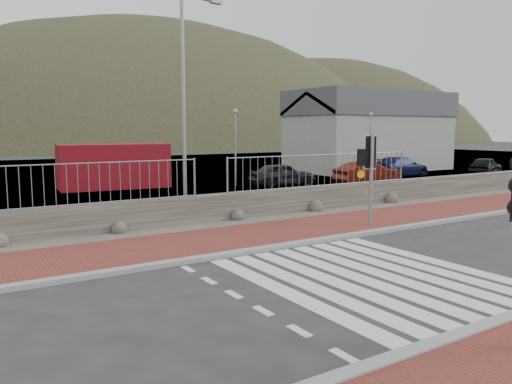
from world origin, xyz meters
TOP-DOWN VIEW (x-y plane):
  - ground at (0.00, 0.00)m, footprint 220.00×220.00m
  - sidewalk_far at (0.00, 4.50)m, footprint 40.00×3.00m
  - kerb_near at (0.00, -3.00)m, footprint 40.00×0.25m
  - kerb_far at (0.00, 3.00)m, footprint 40.00×0.25m
  - zebra_crossing at (-0.00, 0.00)m, footprint 4.62×5.60m
  - gravel_strip at (0.00, 6.50)m, footprint 40.00×1.50m
  - stone_wall at (0.00, 7.30)m, footprint 40.00×0.60m
  - railing at (0.00, 7.15)m, footprint 18.07×0.07m
  - quay at (0.00, 27.90)m, footprint 120.00×40.00m
  - water at (0.00, 62.90)m, footprint 220.00×50.00m
  - harbor_building at (20.00, 19.90)m, footprint 12.20×6.20m
  - hills_backdrop at (6.74, 87.90)m, footprint 254.00×90.00m
  - traffic_signal_far at (3.88, 3.89)m, footprint 0.72×0.38m
  - streetlight at (-0.38, 8.11)m, footprint 1.58×0.29m
  - shipping_container at (0.25, 18.65)m, footprint 5.69×2.80m
  - car_a at (8.25, 14.70)m, footprint 3.85×2.05m
  - car_b at (12.50, 12.59)m, footprint 3.95×1.70m
  - car_c at (17.70, 14.87)m, footprint 4.64×2.30m
  - car_e at (23.42, 12.55)m, footprint 3.84×2.48m

SIDE VIEW (x-z plane):
  - hills_backdrop at x=6.74m, z-range -73.05..26.95m
  - ground at x=0.00m, z-range 0.00..0.00m
  - quay at x=0.00m, z-range -0.25..0.25m
  - water at x=0.00m, z-range -0.03..0.03m
  - zebra_crossing at x=0.00m, z-range 0.00..0.01m
  - gravel_strip at x=0.00m, z-range 0.00..0.06m
  - sidewalk_far at x=0.00m, z-range 0.00..0.08m
  - kerb_near at x=0.00m, z-range -0.01..0.11m
  - kerb_far at x=0.00m, z-range -0.01..0.11m
  - stone_wall at x=0.00m, z-range 0.00..0.90m
  - car_e at x=23.42m, z-range 0.00..1.22m
  - car_a at x=8.25m, z-range 0.00..1.25m
  - car_b at x=12.50m, z-range 0.00..1.26m
  - car_c at x=17.70m, z-range 0.00..1.30m
  - shipping_container at x=0.25m, z-range 0.00..2.29m
  - railing at x=0.00m, z-range 1.21..2.43m
  - traffic_signal_far at x=3.88m, z-range 0.65..3.57m
  - harbor_building at x=20.00m, z-range 0.03..5.83m
  - streetlight at x=-0.38m, z-range 0.47..7.89m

